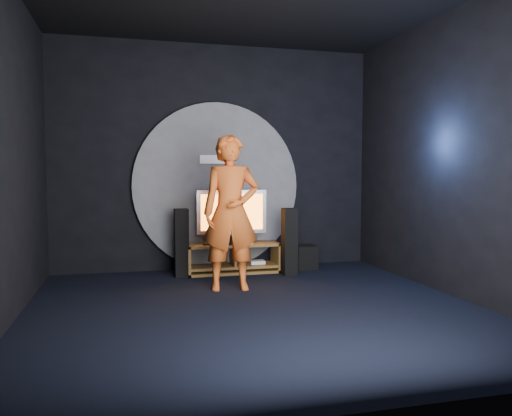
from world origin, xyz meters
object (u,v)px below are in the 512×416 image
(tv, at_px, (232,214))
(tower_speaker_right, at_px, (289,242))
(tower_speaker_left, at_px, (182,243))
(player, at_px, (231,213))
(subwoofer, at_px, (305,257))
(media_console, at_px, (233,260))

(tv, bearing_deg, tower_speaker_right, -28.72)
(tower_speaker_left, height_order, player, player)
(tv, relative_size, subwoofer, 2.92)
(media_console, bearing_deg, tower_speaker_left, -173.50)
(media_console, relative_size, tower_speaker_right, 1.41)
(player, bearing_deg, tv, 83.96)
(tower_speaker_left, relative_size, player, 0.49)
(media_console, bearing_deg, subwoofer, 1.72)
(subwoofer, bearing_deg, tower_speaker_right, -134.66)
(tower_speaker_right, bearing_deg, media_console, 155.02)
(tower_speaker_right, bearing_deg, tv, 151.28)
(tower_speaker_right, bearing_deg, subwoofer, 45.34)
(tv, distance_m, player, 1.15)
(tv, height_order, tower_speaker_left, tv)
(tower_speaker_right, xyz_separation_m, player, (-1.02, -0.69, 0.51))
(tower_speaker_left, height_order, subwoofer, tower_speaker_left)
(tv, distance_m, tower_speaker_left, 0.89)
(subwoofer, bearing_deg, tv, 178.42)
(media_console, relative_size, tv, 1.31)
(media_console, xyz_separation_m, subwoofer, (1.16, 0.04, -0.01))
(media_console, relative_size, tower_speaker_left, 1.41)
(player, bearing_deg, subwoofer, 43.66)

